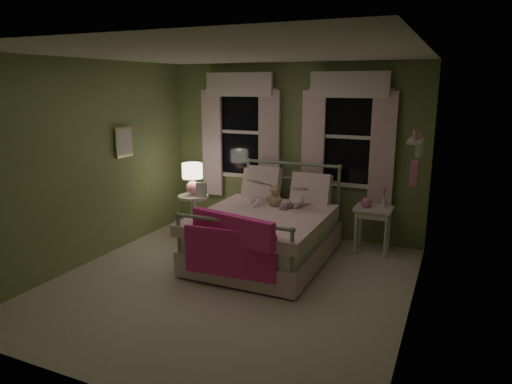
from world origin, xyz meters
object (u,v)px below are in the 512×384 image
at_px(teddy_bear, 274,197).
at_px(bed, 266,232).
at_px(nightstand_left, 194,210).
at_px(child_left, 260,183).
at_px(child_right, 298,189).
at_px(nightstand_right, 373,214).
at_px(table_lamp, 192,176).

bearing_deg(teddy_bear, bed, -91.15).
bearing_deg(nightstand_left, child_left, 1.02).
distance_m(child_right, nightstand_right, 1.10).
bearing_deg(nightstand_right, bed, -145.87).
bearing_deg(table_lamp, bed, -16.74).
height_order(teddy_bear, nightstand_right, teddy_bear).
distance_m(bed, child_right, 0.74).
bearing_deg(bed, teddy_bear, 88.85).
bearing_deg(table_lamp, child_left, 1.02).
xyz_separation_m(teddy_bear, nightstand_right, (1.23, 0.57, -0.24)).
bearing_deg(bed, nightstand_right, 34.13).
height_order(bed, nightstand_left, bed).
relative_size(nightstand_left, nightstand_right, 1.02).
relative_size(child_right, nightstand_right, 1.06).
height_order(bed, table_lamp, bed).
distance_m(child_left, child_right, 0.56).
distance_m(table_lamp, nightstand_right, 2.68).
xyz_separation_m(child_left, nightstand_right, (1.51, 0.41, -0.39)).
bearing_deg(child_left, bed, 110.00).
xyz_separation_m(child_left, teddy_bear, (0.28, -0.16, -0.15)).
relative_size(child_left, nightstand_left, 1.14).
xyz_separation_m(nightstand_left, table_lamp, (0.00, 0.00, 0.54)).
bearing_deg(child_right, bed, 81.03).
bearing_deg(teddy_bear, child_left, 150.50).
relative_size(bed, teddy_bear, 6.57).
distance_m(teddy_bear, nightstand_left, 1.44).
relative_size(table_lamp, nightstand_right, 0.74).
xyz_separation_m(child_left, table_lamp, (-1.10, -0.02, 0.01)).
xyz_separation_m(bed, child_right, (0.29, 0.43, 0.53)).
xyz_separation_m(teddy_bear, table_lamp, (-1.38, 0.14, 0.16)).
height_order(bed, child_left, child_left).
bearing_deg(nightstand_right, nightstand_left, -170.72).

